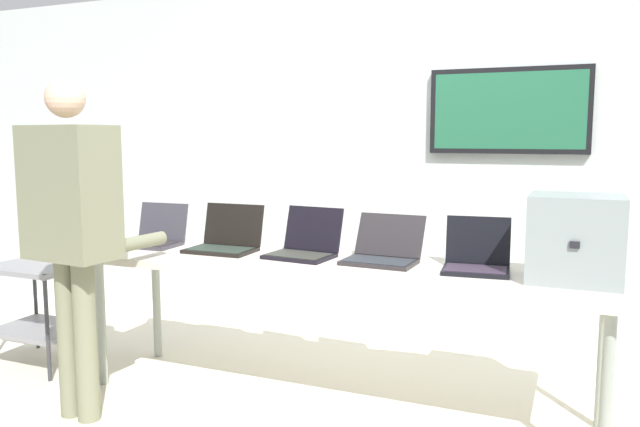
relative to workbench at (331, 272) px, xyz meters
name	(u,v)px	position (x,y,z in m)	size (l,w,h in m)	color
ground	(331,408)	(0.00, 0.00, -0.73)	(8.00, 8.00, 0.04)	beige
back_wall	(397,161)	(0.02, 1.13, 0.53)	(8.00, 0.11, 2.48)	silver
workbench	(331,272)	(0.00, 0.00, 0.00)	(2.81, 0.70, 0.77)	beige
equipment_box	(575,238)	(1.16, 0.03, 0.25)	(0.40, 0.37, 0.39)	gray
laptop_station_0	(155,236)	(-1.16, 0.07, 0.11)	(0.34, 0.30, 0.24)	#38363F
laptop_station_1	(225,240)	(-0.68, 0.08, 0.11)	(0.37, 0.31, 0.26)	black
laptop_station_2	(305,245)	(-0.19, 0.10, 0.11)	(0.37, 0.35, 0.26)	black
laptop_station_3	(383,252)	(0.24, 0.11, 0.11)	(0.38, 0.36, 0.23)	#272426
laptop_station_4	(477,259)	(0.72, 0.09, 0.11)	(0.34, 0.31, 0.25)	black
person	(73,217)	(-1.11, -0.62, 0.31)	(0.47, 0.62, 1.68)	#75775B
paper_sheet	(88,248)	(-1.45, -0.17, 0.05)	(0.27, 0.33, 0.00)	white
storage_cart	(40,298)	(-1.88, -0.14, -0.30)	(0.56, 0.44, 0.63)	gray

